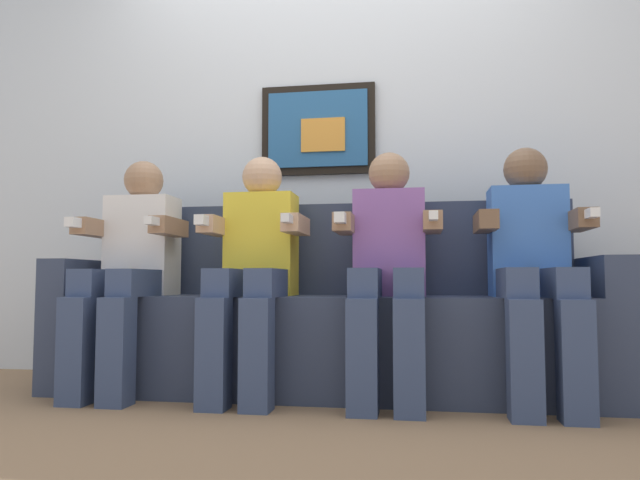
% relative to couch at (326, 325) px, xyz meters
% --- Properties ---
extents(ground_plane, '(6.45, 6.45, 0.00)m').
position_rel_couch_xyz_m(ground_plane, '(0.00, -0.33, -0.31)').
color(ground_plane, '#8C6B4C').
extents(back_wall_assembly, '(4.96, 0.10, 2.60)m').
position_rel_couch_xyz_m(back_wall_assembly, '(-0.00, 0.44, 0.99)').
color(back_wall_assembly, silver).
rests_on(back_wall_assembly, ground_plane).
extents(couch, '(2.56, 0.58, 0.90)m').
position_rel_couch_xyz_m(couch, '(0.00, 0.00, 0.00)').
color(couch, '#333D56').
rests_on(couch, ground_plane).
extents(person_leftmost, '(0.46, 0.56, 1.11)m').
position_rel_couch_xyz_m(person_leftmost, '(-0.91, -0.17, 0.29)').
color(person_leftmost, white).
rests_on(person_leftmost, ground_plane).
extents(person_left_center, '(0.46, 0.56, 1.11)m').
position_rel_couch_xyz_m(person_left_center, '(-0.30, -0.17, 0.29)').
color(person_left_center, yellow).
rests_on(person_left_center, ground_plane).
extents(person_right_center, '(0.46, 0.56, 1.11)m').
position_rel_couch_xyz_m(person_right_center, '(0.30, -0.17, 0.29)').
color(person_right_center, '#8C59A5').
rests_on(person_right_center, ground_plane).
extents(person_rightmost, '(0.46, 0.56, 1.11)m').
position_rel_couch_xyz_m(person_rightmost, '(0.91, -0.17, 0.29)').
color(person_rightmost, '#3F72CC').
rests_on(person_rightmost, ground_plane).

